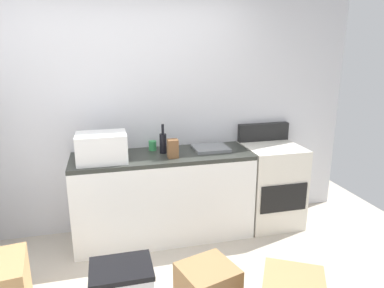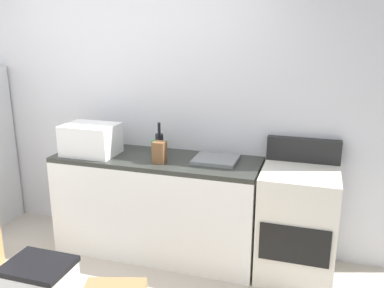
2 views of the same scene
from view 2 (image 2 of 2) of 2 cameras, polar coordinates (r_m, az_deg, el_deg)
wall_back at (r=3.92m, az=-7.28°, el=5.63°), size 5.00×0.10×2.60m
kitchen_counter at (r=3.74m, az=-4.83°, el=-8.44°), size 1.80×0.60×0.90m
stove_oven at (r=3.50m, az=14.36°, el=-10.38°), size 0.60×0.61×1.10m
microwave at (r=3.73m, az=-13.84°, el=0.62°), size 0.46×0.34×0.27m
sink_basin at (r=3.46m, az=3.32°, el=-2.17°), size 0.36×0.32×0.03m
wine_bottle at (r=3.58m, az=-4.53°, el=-0.01°), size 0.07×0.07×0.30m
coffee_mug at (r=3.75m, az=-5.07°, el=-0.27°), size 0.08×0.08×0.10m
knife_block at (r=3.42m, az=-4.52°, el=-1.14°), size 0.10×0.10×0.18m
storage_bin at (r=3.31m, az=-20.24°, el=-18.02°), size 0.46×0.36×0.38m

